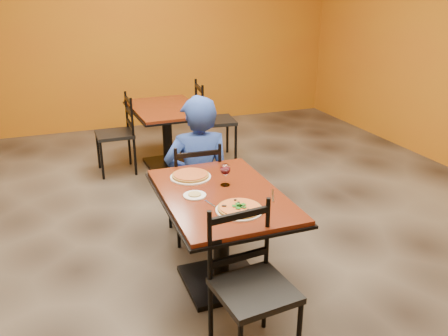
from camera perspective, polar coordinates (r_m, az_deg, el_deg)
name	(u,v)px	position (r m, az deg, el deg)	size (l,w,h in m)	color
floor	(201,250)	(4.01, -2.82, -10.06)	(7.00, 8.00, 0.01)	black
wall_back	(118,30)	(7.36, -13.04, 16.30)	(7.00, 0.01, 3.00)	#A65512
table_main	(221,217)	(3.32, -0.34, -6.11)	(0.83, 1.23, 0.75)	#621C0F
table_second	(167,122)	(5.70, -7.11, 5.62)	(0.86, 1.24, 0.75)	#621C0F
chair_main_near	(254,291)	(2.74, 3.79, -14.97)	(0.42, 0.42, 0.94)	black
chair_main_far	(194,189)	(4.05, -3.79, -2.55)	(0.41, 0.41, 0.90)	black
chair_second_left	(115,135)	(5.62, -13.39, 4.03)	(0.42, 0.42, 0.94)	black
chair_second_right	(216,121)	(5.88, -1.03, 5.82)	(0.46, 0.46, 1.02)	black
diner	(198,162)	(4.17, -3.22, 0.70)	(0.62, 0.40, 1.24)	navy
plate_main	(239,210)	(2.98, 1.92, -5.23)	(0.31, 0.31, 0.01)	white
pizza_main	(239,208)	(2.98, 1.92, -4.96)	(0.28, 0.28, 0.02)	#960E0A
plate_far	(191,177)	(3.50, -4.16, -1.11)	(0.31, 0.31, 0.01)	white
pizza_far	(191,175)	(3.49, -4.17, -0.87)	(0.28, 0.28, 0.02)	#C76F26
side_plate	(195,195)	(3.19, -3.65, -3.41)	(0.16, 0.16, 0.01)	white
dip	(195,194)	(3.19, -3.65, -3.26)	(0.09, 0.09, 0.01)	tan
wine_glass	(225,174)	(3.33, 0.14, -0.71)	(0.08, 0.08, 0.18)	white
fork	(213,206)	(3.05, -1.35, -4.67)	(0.01, 0.19, 0.00)	silver
knife	(273,195)	(3.21, 6.06, -3.38)	(0.01, 0.21, 0.00)	silver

